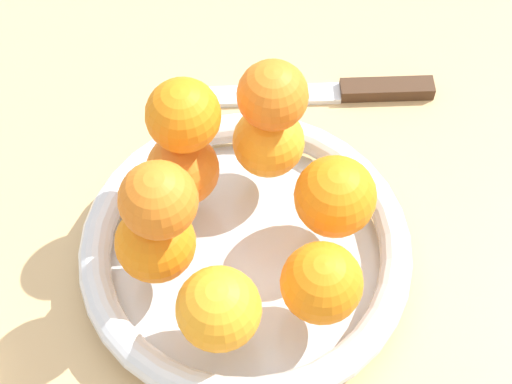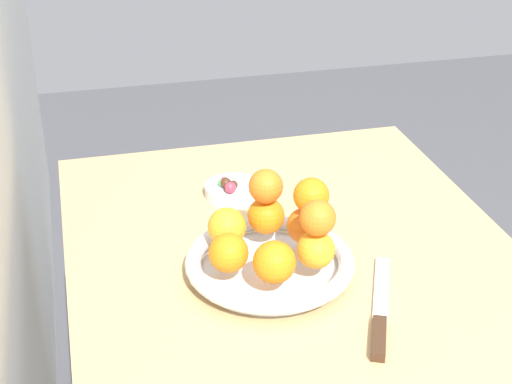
{
  "view_description": "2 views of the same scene",
  "coord_description": "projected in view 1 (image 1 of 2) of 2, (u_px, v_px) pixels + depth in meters",
  "views": [
    {
      "loc": [
        0.15,
        0.34,
        1.33
      ],
      "look_at": [
        0.02,
        0.06,
        0.84
      ],
      "focal_mm": 55.0,
      "sensor_mm": 36.0,
      "label": 1
    },
    {
      "loc": [
        -0.99,
        0.34,
        1.45
      ],
      "look_at": [
        0.06,
        0.07,
        0.88
      ],
      "focal_mm": 55.0,
      "sensor_mm": 36.0,
      "label": 2
    }
  ],
  "objects": [
    {
      "name": "orange_4",
      "position": [
        183.0,
        169.0,
        0.63
      ],
      "size": [
        0.06,
        0.06,
        0.06
      ],
      "primitive_type": "sphere",
      "color": "orange",
      "rests_on": "fruit_bowl"
    },
    {
      "name": "orange_2",
      "position": [
        335.0,
        197.0,
        0.61
      ],
      "size": [
        0.07,
        0.07,
        0.07
      ],
      "primitive_type": "sphere",
      "color": "orange",
      "rests_on": "fruit_bowl"
    },
    {
      "name": "knife",
      "position": [
        323.0,
        92.0,
        0.76
      ],
      "size": [
        0.25,
        0.12,
        0.01
      ],
      "color": "#3F2819",
      "rests_on": "dining_table"
    },
    {
      "name": "orange_8",
      "position": [
        158.0,
        200.0,
        0.54
      ],
      "size": [
        0.06,
        0.06,
        0.06
      ],
      "primitive_type": "sphere",
      "color": "orange",
      "rests_on": "orange_5"
    },
    {
      "name": "fruit_bowl",
      "position": [
        246.0,
        251.0,
        0.64
      ],
      "size": [
        0.27,
        0.27,
        0.04
      ],
      "color": "silver",
      "rests_on": "dining_table"
    },
    {
      "name": "dining_table",
      "position": [
        246.0,
        245.0,
        0.77
      ],
      "size": [
        1.1,
        0.76,
        0.74
      ],
      "color": "tan",
      "rests_on": "ground_plane"
    },
    {
      "name": "orange_7",
      "position": [
        272.0,
        94.0,
        0.6
      ],
      "size": [
        0.06,
        0.06,
        0.06
      ],
      "primitive_type": "sphere",
      "color": "orange",
      "rests_on": "orange_3"
    },
    {
      "name": "orange_6",
      "position": [
        183.0,
        115.0,
        0.58
      ],
      "size": [
        0.06,
        0.06,
        0.06
      ],
      "primitive_type": "sphere",
      "color": "orange",
      "rests_on": "orange_4"
    },
    {
      "name": "orange_1",
      "position": [
        321.0,
        283.0,
        0.57
      ],
      "size": [
        0.06,
        0.06,
        0.06
      ],
      "primitive_type": "sphere",
      "color": "orange",
      "rests_on": "fruit_bowl"
    },
    {
      "name": "orange_5",
      "position": [
        155.0,
        243.0,
        0.59
      ],
      "size": [
        0.06,
        0.06,
        0.06
      ],
      "primitive_type": "sphere",
      "color": "orange",
      "rests_on": "fruit_bowl"
    },
    {
      "name": "orange_0",
      "position": [
        219.0,
        309.0,
        0.56
      ],
      "size": [
        0.06,
        0.06,
        0.06
      ],
      "primitive_type": "sphere",
      "color": "orange",
      "rests_on": "fruit_bowl"
    },
    {
      "name": "orange_3",
      "position": [
        268.0,
        141.0,
        0.64
      ],
      "size": [
        0.06,
        0.06,
        0.06
      ],
      "primitive_type": "sphere",
      "color": "orange",
      "rests_on": "fruit_bowl"
    }
  ]
}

